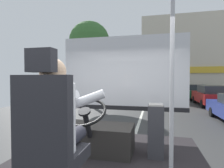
{
  "coord_description": "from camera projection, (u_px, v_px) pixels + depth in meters",
  "views": [
    {
      "loc": [
        0.61,
        -1.95,
        1.89
      ],
      "look_at": [
        -0.11,
        1.11,
        1.79
      ],
      "focal_mm": 28.9,
      "sensor_mm": 36.0,
      "label": 1
    }
  ],
  "objects": [
    {
      "name": "shop_building",
      "position": [
        192.0,
        59.0,
        19.83
      ],
      "size": [
        10.57,
        5.99,
        8.14
      ],
      "color": "#BCB29E",
      "rests_on": "ground"
    },
    {
      "name": "driver_seat",
      "position": [
        50.0,
        142.0,
        1.5
      ],
      "size": [
        0.48,
        0.48,
        1.33
      ],
      "color": "black",
      "rests_on": "bus_floor"
    },
    {
      "name": "ground",
      "position": [
        143.0,
        111.0,
        10.66
      ],
      "size": [
        18.0,
        44.0,
        0.06
      ],
      "color": "#363636"
    },
    {
      "name": "fare_box",
      "position": [
        156.0,
        130.0,
        2.53
      ],
      "size": [
        0.22,
        0.26,
        0.74
      ],
      "color": "#333338",
      "rests_on": "bus_floor"
    },
    {
      "name": "parked_car_green",
      "position": [
        195.0,
        91.0,
        16.74
      ],
      "size": [
        2.01,
        4.49,
        1.33
      ],
      "color": "#195633",
      "rests_on": "ground"
    },
    {
      "name": "handrail_pole",
      "position": [
        172.0,
        88.0,
        1.82
      ],
      "size": [
        0.04,
        0.04,
        2.01
      ],
      "color": "#B7B7BC",
      "rests_on": "bus_floor"
    },
    {
      "name": "bus_driver",
      "position": [
        56.0,
        115.0,
        1.58
      ],
      "size": [
        0.78,
        0.55,
        0.81
      ],
      "color": "#282833",
      "rests_on": "driver_seat"
    },
    {
      "name": "parked_car_red",
      "position": [
        212.0,
        95.0,
        12.42
      ],
      "size": [
        1.94,
        3.89,
        1.41
      ],
      "color": "maroon",
      "rests_on": "ground"
    },
    {
      "name": "street_tree",
      "position": [
        90.0,
        42.0,
        12.52
      ],
      "size": [
        2.8,
        2.8,
        5.85
      ],
      "color": "#4C3828",
      "rests_on": "ground"
    },
    {
      "name": "windshield_panel",
      "position": [
        123.0,
        81.0,
        3.61
      ],
      "size": [
        2.5,
        0.08,
        1.48
      ],
      "color": "silver"
    },
    {
      "name": "steering_console",
      "position": [
        96.0,
        137.0,
        2.69
      ],
      "size": [
        1.1,
        1.01,
        0.83
      ],
      "color": "#282623",
      "rests_on": "bus_floor"
    }
  ]
}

